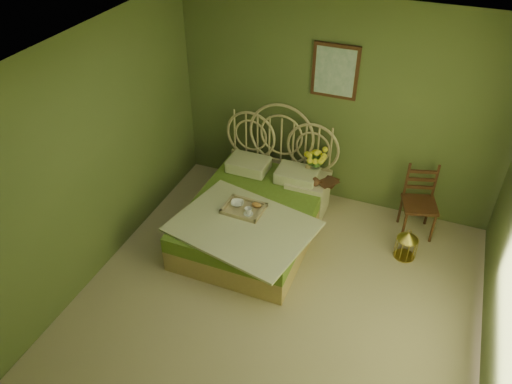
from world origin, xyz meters
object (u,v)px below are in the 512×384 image
at_px(birdcage, 406,245).
at_px(chair, 421,197).
at_px(bed, 255,213).
at_px(nightstand, 308,190).

bearing_deg(birdcage, chair, 85.83).
relative_size(bed, chair, 2.40).
relative_size(bed, nightstand, 2.20).
bearing_deg(chair, birdcage, -110.23).
distance_m(nightstand, birdcage, 1.35).
bearing_deg(bed, chair, 23.96).
bearing_deg(nightstand, birdcage, -16.37).
bearing_deg(bed, nightstand, 52.83).
distance_m(bed, chair, 1.98).
bearing_deg(chair, nightstand, 171.61).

